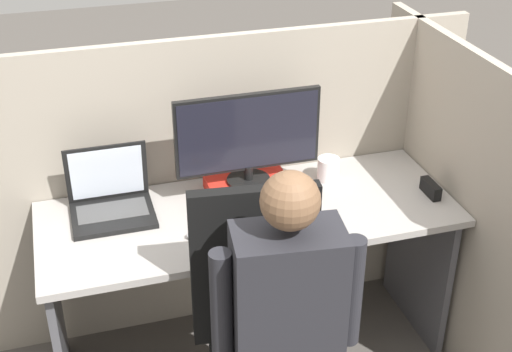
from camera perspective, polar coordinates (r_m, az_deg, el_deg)
cubicle_panel_back at (r=3.15m, az=-2.23°, el=-0.65°), size 2.16×0.05×1.37m
cubicle_panel_right at (r=3.13m, az=15.03°, el=-1.95°), size 0.04×1.25×1.37m
desk at (r=2.93m, az=-0.52°, el=-5.70°), size 1.66×0.63×0.75m
paper_box at (r=2.93m, az=-0.60°, el=-0.95°), size 0.33×0.24×0.06m
monitor at (r=2.82m, az=-0.64°, el=3.20°), size 0.59×0.18×0.38m
laptop at (r=2.85m, az=-11.52°, el=-2.04°), size 0.32×0.26×0.27m
mouse at (r=2.68m, az=-4.84°, el=-4.69°), size 0.07×0.04×0.03m
stapler at (r=3.02m, az=13.80°, el=-0.98°), size 0.04×0.12×0.06m
carrot_toy at (r=2.61m, az=-1.67°, el=-5.54°), size 0.04×0.12×0.04m
office_chair at (r=2.49m, az=1.27°, el=-13.36°), size 0.54×0.59×1.11m
person at (r=2.25m, az=3.12°, el=-12.55°), size 0.48×0.44×1.30m
coffee_mug at (r=3.05m, az=5.81°, el=0.57°), size 0.09×0.09×0.10m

